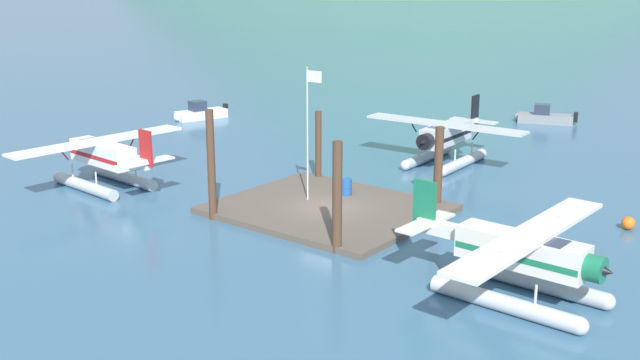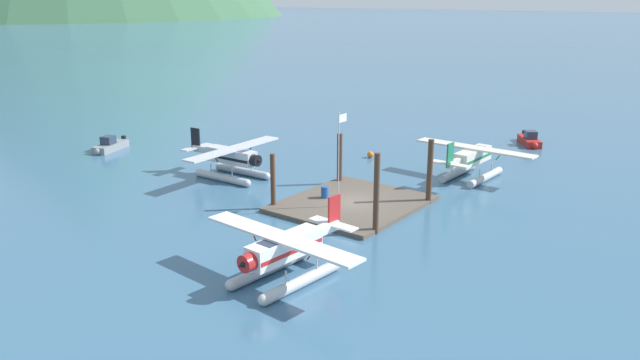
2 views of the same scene
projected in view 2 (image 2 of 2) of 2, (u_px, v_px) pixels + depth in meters
ground_plane at (352, 206)px, 46.00m from camera, size 1200.00×1200.00×0.00m
dock_platform at (352, 204)px, 45.96m from camera, size 10.47×8.97×0.30m
piling_near_left at (376, 194)px, 39.87m from camera, size 0.38×0.38×5.42m
piling_near_right at (430, 172)px, 45.73m from camera, size 0.42×0.42×4.92m
piling_far_left at (273, 181)px, 44.85m from camera, size 0.36×0.36×4.10m
piling_far_right at (340, 159)px, 50.75m from camera, size 0.44×0.44×4.23m
flagpole at (340, 150)px, 43.80m from camera, size 0.95×0.10×6.86m
fuel_drum at (325, 192)px, 46.72m from camera, size 0.62×0.62×0.88m
mooring_buoy at (370, 155)px, 59.45m from camera, size 0.63×0.63×0.63m
seaplane_silver_bow_centre at (232, 160)px, 52.50m from camera, size 10.45×7.98×3.84m
seaplane_cream_stbd_aft at (473, 160)px, 52.39m from camera, size 7.98×10.43×3.84m
seaplane_white_port_aft at (284, 254)px, 33.50m from camera, size 7.97×10.47×3.84m
boat_red_open_se at (530, 140)px, 64.60m from camera, size 4.32×3.59×1.50m
boat_grey_open_north at (110, 146)px, 62.19m from camera, size 4.68×2.84×1.50m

